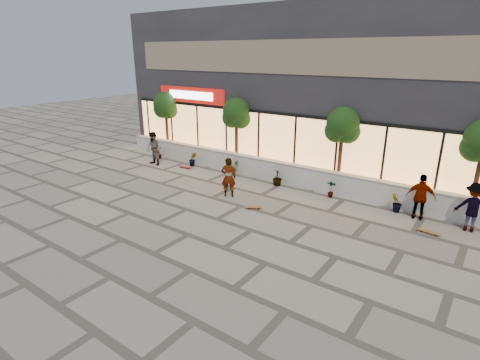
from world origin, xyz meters
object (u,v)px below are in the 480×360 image
Objects in this scene: tree_west at (166,107)px; skater_center at (228,177)px; tree_midwest at (236,115)px; skater_right_far at (473,207)px; tree_mideast at (343,127)px; skateboard_left at (185,167)px; skater_left at (154,149)px; skater_right_near at (421,197)px; skateboard_right_near at (429,232)px; skateboard_center at (253,207)px.

skater_center is at bearing -25.94° from tree_west.
tree_midwest is 11.89m from skater_right_far.
tree_midwest is at bearing -88.49° from skater_center.
tree_mideast is 4.78× the size of skateboard_left.
skater_left is 15.80m from skater_right_far.
skater_right_near is at bearing -19.82° from tree_mideast.
skater_right_far reaches higher than skateboard_right_near.
tree_mideast reaches higher than skateboard_center.
skater_left is 1.04× the size of skater_right_far.
skater_right_far is at bearing 10.14° from skater_left.
skater_left is at bearing -60.32° from tree_west.
skater_right_near is at bearing -1.88° from skater_right_far.
tree_west is 2.14× the size of skater_right_near.
skater_left is at bearing -42.68° from skater_center.
skateboard_center is at bearing -46.92° from tree_midwest.
skateboard_center is 0.86× the size of skateboard_right_near.
tree_west is 5.50m from tree_midwest.
tree_midwest is at bearing -15.07° from skater_right_near.
tree_west reaches higher than skateboard_right_near.
skateboard_left is at bearing 123.80° from skateboard_center.
tree_midwest is at bearing 0.00° from tree_west.
skateboard_center is at bearing -159.27° from skateboard_right_near.
tree_midwest is at bearing 33.56° from skateboard_left.
tree_mideast is 2.14× the size of skater_right_near.
tree_mideast is 4.62m from skater_right_near.
skateboard_left is at bearing -0.07° from skater_right_far.
skateboard_right_near is (-1.13, -1.14, -0.85)m from skater_right_far.
tree_midwest is 2.03× the size of skater_left.
tree_west reaches higher than skater_left.
skater_center is 2.22× the size of skateboard_left.
skateboard_center is 6.67m from skateboard_right_near.
skater_right_far is 2.66× the size of skateboard_center.
tree_west is 1.00× the size of tree_midwest.
skateboard_right_near is (14.64, -0.15, -0.89)m from skater_left.
skater_left reaches higher than skater_center.
tree_west is 2.12× the size of skater_right_far.
skateboard_center is at bearing 132.13° from skater_center.
skater_center is at bearing -166.28° from skateboard_right_near.
skater_center is 7.90m from skater_right_near.
tree_mideast is at bearing -15.84° from skater_right_far.
skater_right_far is at bearing 49.94° from skateboard_right_near.
skater_right_near is (7.52, 2.43, 0.01)m from skater_center.
skater_center is 2.00m from skateboard_center.
skater_right_far is (5.63, -1.40, -2.06)m from tree_mideast.
skateboard_left is (3.24, -1.84, -2.90)m from tree_west.
tree_midwest is 2.14× the size of skater_right_near.
tree_west is 10.94m from skateboard_center.
tree_west is at bearing 144.86° from skateboard_left.
tree_midwest is 4.11m from skateboard_left.
tree_mideast reaches higher than skater_left.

